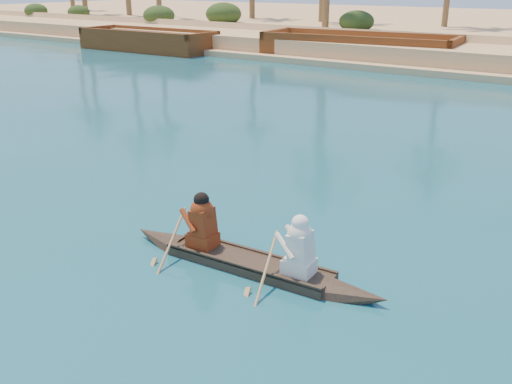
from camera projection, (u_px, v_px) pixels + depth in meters
The scene contains 5 objects.
ground at pixel (105, 191), 14.23m from camera, with size 160.00×160.00×0.00m, color #0C3E52.
shrub_cluster at pixel (473, 40), 37.87m from camera, with size 100.00×6.00×2.40m, color #253A15, non-canonical shape.
canoe at pixel (248, 254), 10.36m from camera, with size 5.35×1.05×1.47m.
barge_left at pixel (148, 42), 42.07m from camera, with size 10.86×3.86×1.80m.
barge_mid at pixel (359, 50), 36.47m from camera, with size 12.65×5.39×2.05m.
Camera 1 is at (10.79, -8.69, 4.98)m, focal length 40.00 mm.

